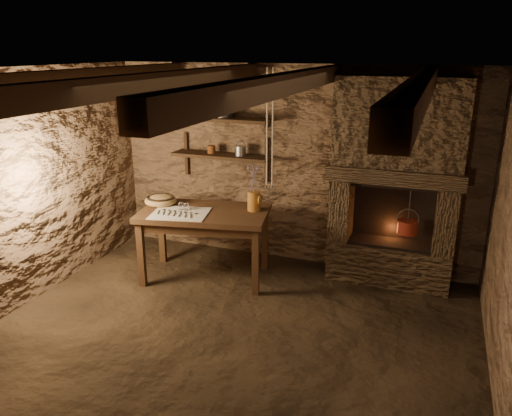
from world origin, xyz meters
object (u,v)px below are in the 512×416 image
(wooden_bowl, at_px, (161,201))
(red_pot, at_px, (408,226))
(stoneware_jug, at_px, (254,192))
(work_table, at_px, (205,242))
(iron_stockpot, at_px, (224,110))

(wooden_bowl, xyz_separation_m, red_pot, (2.76, 0.56, -0.16))
(stoneware_jug, relative_size, red_pot, 0.95)
(stoneware_jug, bearing_deg, wooden_bowl, -172.40)
(work_table, bearing_deg, iron_stockpot, 83.30)
(stoneware_jug, height_order, red_pot, stoneware_jug)
(red_pot, bearing_deg, iron_stockpot, 176.92)
(work_table, xyz_separation_m, iron_stockpot, (-0.05, 0.72, 1.41))
(wooden_bowl, relative_size, red_pot, 0.69)
(work_table, xyz_separation_m, red_pot, (2.18, 0.60, 0.27))
(work_table, height_order, stoneware_jug, stoneware_jug)
(work_table, relative_size, red_pot, 2.89)
(iron_stockpot, distance_m, red_pot, 2.51)
(work_table, bearing_deg, wooden_bowl, 165.21)
(red_pot, bearing_deg, stoneware_jug, -166.62)
(iron_stockpot, height_order, red_pot, iron_stockpot)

